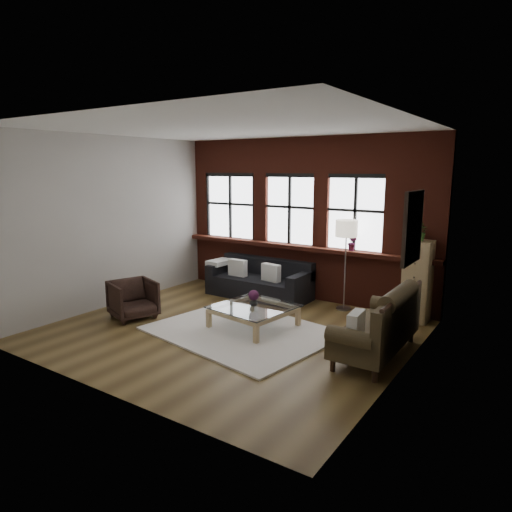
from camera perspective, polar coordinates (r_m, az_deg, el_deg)
The scene contains 26 objects.
floor at distance 7.54m, azimuth -3.21°, elevation -9.26°, with size 5.50×5.50×0.00m, color #533E1E.
ceiling at distance 7.10m, azimuth -3.49°, elevation 15.76°, with size 5.50×5.50×0.00m, color white.
wall_back at distance 9.25m, azimuth 6.06°, elevation 4.66°, with size 5.50×5.50×0.00m, color #B2AEA6.
wall_front at distance 5.39m, azimuth -19.55°, elevation -0.38°, with size 5.50×5.50×0.00m, color #B2AEA6.
wall_left at distance 9.06m, azimuth -17.40°, elevation 4.10°, with size 5.00×5.00×0.00m, color #B2AEA6.
wall_right at distance 5.93m, azimuth 18.39°, elevation 0.67°, with size 5.00×5.00×0.00m, color #B2AEA6.
brick_backwall at distance 9.20m, azimuth 5.88°, elevation 4.63°, with size 5.50×0.12×3.20m, color #5B2015, non-canonical shape.
sill_ledge at distance 9.19m, azimuth 5.55°, elevation 1.11°, with size 5.50×0.30×0.08m, color #5B2015.
window_left at distance 10.15m, azimuth -3.13°, elevation 6.11°, with size 1.38×0.10×1.50m, color black, non-canonical shape.
window_mid at distance 9.33m, azimuth 4.29°, elevation 5.67°, with size 1.38×0.10×1.50m, color black, non-canonical shape.
window_right at distance 8.73m, azimuth 12.34°, elevation 5.09°, with size 1.38×0.10×1.50m, color black, non-canonical shape.
wall_poster at distance 6.19m, azimuth 19.01°, elevation 3.38°, with size 0.05×0.74×0.94m, color black, non-canonical shape.
shag_rug at distance 7.45m, azimuth -1.76°, elevation -9.37°, with size 2.76×2.17×0.03m, color silver.
dark_sofa at distance 9.30m, azimuth 0.34°, elevation -2.84°, with size 2.13×0.86×0.77m, color black, non-canonical shape.
pillow_a at distance 9.43m, azimuth -2.31°, elevation -1.47°, with size 0.40×0.14×0.34m, color silver.
pillow_b at distance 8.99m, azimuth 1.89°, elevation -2.09°, with size 0.40×0.14×0.34m, color silver.
vintage_settee at distance 6.63m, azimuth 14.82°, elevation -7.94°, with size 0.83×1.86×0.99m, color #372D19, non-canonical shape.
pillow_settee at distance 6.11m, azimuth 12.38°, elevation -8.38°, with size 0.14×0.38×0.34m, color silver.
armchair at distance 8.33m, azimuth -15.11°, elevation -5.24°, with size 0.72×0.74×0.67m, color black.
coffee_table at distance 7.58m, azimuth -0.29°, elevation -7.64°, with size 1.16×1.16×0.39m, color tan, non-canonical shape.
vase at distance 7.50m, azimuth -0.30°, elevation -5.71°, with size 0.14×0.14×0.15m, color #B2B2B2.
flowers at distance 7.47m, azimuth -0.30°, elevation -4.92°, with size 0.17×0.17×0.17m, color #511B40.
drawer_chest at distance 8.26m, azimuth 19.51°, elevation -3.01°, with size 0.43×0.43×1.40m, color tan.
potted_plant_top at distance 8.10m, azimuth 19.89°, elevation 2.91°, with size 0.29×0.25×0.32m, color #2D5923.
floor_lamp at distance 8.53m, azimuth 11.10°, elevation -0.68°, with size 0.40×0.40×1.83m, color #A5A5A8, non-canonical shape.
sill_plant at distance 8.67m, azimuth 11.96°, elevation 1.67°, with size 0.18×0.14×0.32m, color #511B40.
Camera 1 is at (4.27, -5.64, 2.60)m, focal length 32.00 mm.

